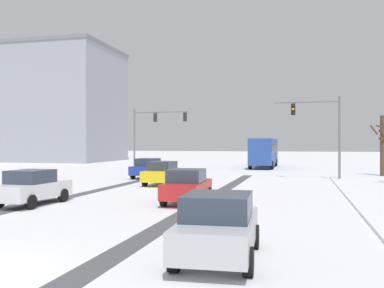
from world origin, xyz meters
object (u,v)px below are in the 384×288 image
bare_tree_sidewalk_far (383,142)px  office_building_far_left_block (42,105)px  traffic_signal_near_right (321,124)px  bus_oncoming (264,151)px  car_silver_fifth (218,226)px  car_red_third (187,186)px  car_white_fourth (32,187)px  car_yellow_cab_second (163,173)px  traffic_signal_far_left (153,126)px  car_blue_lead (148,168)px

bare_tree_sidewalk_far → office_building_far_left_block: 53.69m
bare_tree_sidewalk_far → office_building_far_left_block: bearing=154.8°
traffic_signal_near_right → bus_oncoming: (-5.77, 16.48, -2.37)m
traffic_signal_near_right → car_silver_fifth: size_ratio=1.56×
car_red_third → car_white_fourth: same height
car_yellow_cab_second → bare_tree_sidewalk_far: 20.41m
car_red_third → traffic_signal_near_right: bearing=66.1°
car_white_fourth → office_building_far_left_block: office_building_far_left_block is taller
traffic_signal_near_right → car_red_third: size_ratio=1.56×
car_white_fourth → bus_oncoming: size_ratio=0.38×
car_yellow_cab_second → office_building_far_left_block: 48.36m
bare_tree_sidewalk_far → bus_oncoming: bearing=135.2°
bus_oncoming → traffic_signal_near_right: bearing=-70.7°
traffic_signal_near_right → traffic_signal_far_left: size_ratio=1.00×
car_white_fourth → bare_tree_sidewalk_far: bearing=50.6°
traffic_signal_far_left → bare_tree_sidewalk_far: (21.98, -2.43, -1.71)m
car_yellow_cab_second → car_blue_lead: bearing=119.0°
car_yellow_cab_second → car_white_fourth: 11.07m
bare_tree_sidewalk_far → traffic_signal_far_left: bearing=173.7°
car_red_third → car_yellow_cab_second: bearing=115.0°
car_red_third → bus_oncoming: bus_oncoming is taller
traffic_signal_far_left → car_white_fourth: size_ratio=1.57×
car_white_fourth → car_blue_lead: bearing=90.5°
car_white_fourth → car_silver_fifth: same height
car_blue_lead → bare_tree_sidewalk_far: 20.42m
traffic_signal_near_right → car_red_third: traffic_signal_near_right is taller
bus_oncoming → office_building_far_left_block: bearing=162.5°
car_white_fourth → bare_tree_sidewalk_far: 29.94m
car_yellow_cab_second → bus_oncoming: bus_oncoming is taller
car_silver_fifth → bus_oncoming: bus_oncoming is taller
traffic_signal_near_right → office_building_far_left_block: bearing=146.7°
bus_oncoming → bare_tree_sidewalk_far: (11.14, -11.07, 0.94)m
traffic_signal_far_left → bus_oncoming: 14.11m
car_red_third → bus_oncoming: size_ratio=0.38×
bare_tree_sidewalk_far → car_blue_lead: bearing=-159.9°
traffic_signal_far_left → office_building_far_left_block: bearing=142.3°
car_silver_fifth → car_yellow_cab_second: bearing=111.9°
car_yellow_cab_second → bare_tree_sidewalk_far: bare_tree_sidewalk_far is taller
traffic_signal_near_right → bare_tree_sidewalk_far: size_ratio=1.23×
traffic_signal_near_right → traffic_signal_far_left: same height
car_silver_fifth → bare_tree_sidewalk_far: size_ratio=0.79×
traffic_signal_near_right → bus_oncoming: size_ratio=0.59×
car_silver_fifth → car_red_third: bearing=109.1°
bus_oncoming → bare_tree_sidewalk_far: size_ratio=2.09×
car_white_fourth → office_building_far_left_block: (-29.30, 45.83, 8.35)m
traffic_signal_far_left → car_yellow_cab_second: traffic_signal_far_left is taller
traffic_signal_near_right → car_yellow_cab_second: (-10.70, -6.98, -3.55)m
car_red_third → car_silver_fifth: bearing=-70.9°
car_yellow_cab_second → car_red_third: (3.91, -8.38, 0.00)m
car_blue_lead → bus_oncoming: size_ratio=0.38×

